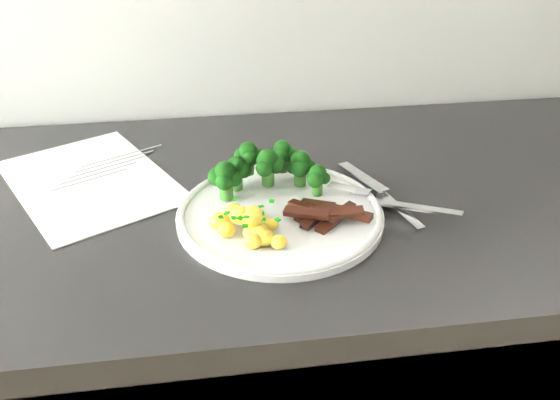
# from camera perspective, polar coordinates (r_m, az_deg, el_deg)

# --- Properties ---
(recipe_paper) EXTENTS (0.33, 0.37, 0.00)m
(recipe_paper) POSITION_cam_1_polar(r_m,az_deg,el_deg) (0.97, -17.94, 1.81)
(recipe_paper) COLOR white
(recipe_paper) RESTS_ON counter
(plate) EXTENTS (0.29, 0.29, 0.02)m
(plate) POSITION_cam_1_polar(r_m,az_deg,el_deg) (0.83, 0.00, -1.29)
(plate) COLOR white
(plate) RESTS_ON counter
(broccoli) EXTENTS (0.18, 0.10, 0.07)m
(broccoli) POSITION_cam_1_polar(r_m,az_deg,el_deg) (0.86, -1.62, 3.29)
(broccoli) COLOR #2C601F
(broccoli) RESTS_ON plate
(potatoes) EXTENTS (0.10, 0.10, 0.04)m
(potatoes) POSITION_cam_1_polar(r_m,az_deg,el_deg) (0.77, -2.88, -2.41)
(potatoes) COLOR #F5D34C
(potatoes) RESTS_ON plate
(beef_strips) EXTENTS (0.12, 0.09, 0.03)m
(beef_strips) POSITION_cam_1_polar(r_m,az_deg,el_deg) (0.81, 4.40, -1.25)
(beef_strips) COLOR black
(beef_strips) RESTS_ON plate
(fork) EXTENTS (0.17, 0.13, 0.02)m
(fork) POSITION_cam_1_polar(r_m,az_deg,el_deg) (0.85, 11.23, -0.20)
(fork) COLOR silver
(fork) RESTS_ON plate
(knife) EXTENTS (0.08, 0.20, 0.02)m
(knife) POSITION_cam_1_polar(r_m,az_deg,el_deg) (0.87, 10.53, -0.14)
(knife) COLOR silver
(knife) RESTS_ON plate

